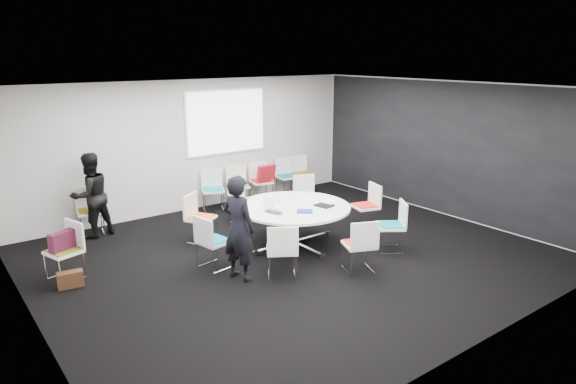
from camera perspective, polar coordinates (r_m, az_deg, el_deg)
room_shell at (r=8.43m, az=1.07°, el=1.94°), size 8.08×7.08×2.88m
conference_table at (r=9.09m, az=0.60°, el=-2.86°), size 2.01×2.01×0.73m
projection_screen at (r=11.56m, az=-6.84°, el=7.74°), size 1.90×0.03×1.35m
chair_ring_a at (r=10.15m, az=8.60°, el=-2.50°), size 0.56×0.57×0.88m
chair_ring_b at (r=10.67m, az=2.05°, el=-1.45°), size 0.59×0.59×0.88m
chair_ring_c at (r=10.39m, az=-5.02°, el=-1.96°), size 0.53×0.52×0.88m
chair_ring_d at (r=9.47m, az=-9.69°, el=-3.86°), size 0.63×0.62×0.88m
chair_ring_e at (r=8.30m, az=-8.22°, el=-6.57°), size 0.52×0.53×0.88m
chair_ring_f at (r=7.88m, az=-0.65°, el=-7.63°), size 0.63×0.63×0.88m
chair_ring_g at (r=8.16m, az=7.94°, el=-6.96°), size 0.60×0.59×0.88m
chair_ring_h at (r=9.10m, az=11.35°, el=-4.73°), size 0.63×0.63×0.88m
chair_back_a at (r=11.32m, az=-8.31°, el=-0.62°), size 0.59×0.59×0.88m
chair_back_b at (r=11.60m, az=-5.54°, el=-0.13°), size 0.58×0.58×0.88m
chair_back_c at (r=11.96m, az=-3.00°, el=0.38°), size 0.54×0.53×0.88m
chair_back_d at (r=12.41m, az=-0.10°, el=0.96°), size 0.52×0.51×0.88m
chair_back_e at (r=12.68m, az=1.56°, el=1.26°), size 0.54×0.53×0.88m
chair_spare_left at (r=8.53m, az=-23.45°, el=-7.14°), size 0.56×0.57×0.88m
chair_person_back at (r=10.42m, az=-21.05°, el=-2.91°), size 0.53×0.52×0.88m
person_main at (r=7.70m, az=-5.48°, el=-4.01°), size 0.53×0.67×1.62m
person_back at (r=10.12m, az=-21.07°, el=-0.36°), size 0.89×0.77×1.59m
laptop at (r=8.68m, az=-1.42°, el=-2.16°), size 0.31×0.38×0.03m
laptop_lid at (r=8.75m, az=-2.19°, el=-1.22°), size 0.04×0.30×0.22m
notebook_black at (r=9.03m, az=3.98°, el=-1.52°), size 0.27×0.33×0.02m
tablet_folio at (r=8.69m, az=1.88°, el=-2.14°), size 0.33×0.32×0.03m
papers_right at (r=9.52m, az=1.91°, el=-0.66°), size 0.32×0.25×0.00m
papers_front at (r=9.33m, az=4.55°, el=-1.02°), size 0.33×0.25×0.00m
cup at (r=9.25m, az=-1.13°, el=-0.84°), size 0.08×0.08×0.09m
phone at (r=9.08m, az=4.78°, el=-1.48°), size 0.15×0.11×0.01m
maroon_bag at (r=8.40m, az=-23.79°, el=-4.99°), size 0.42×0.29×0.28m
brown_bag at (r=8.28m, az=-23.03°, el=-8.92°), size 0.38×0.21×0.24m
red_jacket at (r=11.68m, az=-2.42°, el=2.17°), size 0.44×0.16×0.36m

